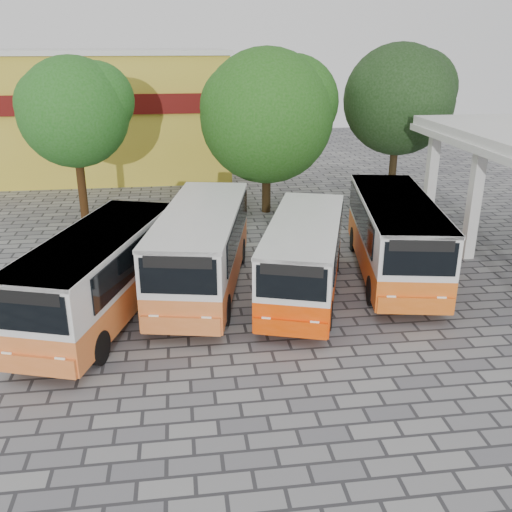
{
  "coord_description": "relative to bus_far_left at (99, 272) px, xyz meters",
  "views": [
    {
      "loc": [
        -4.39,
        -15.63,
        8.9
      ],
      "look_at": [
        -1.78,
        3.64,
        1.5
      ],
      "focal_mm": 40.0,
      "sensor_mm": 36.0,
      "label": 1
    }
  ],
  "objects": [
    {
      "name": "ground",
      "position": [
        7.2,
        -2.27,
        -1.74
      ],
      "size": [
        90.0,
        90.0,
        0.0
      ],
      "primitive_type": "plane",
      "color": "slate",
      "rests_on": "ground"
    },
    {
      "name": "shophouse_block",
      "position": [
        -3.8,
        23.71,
        2.42
      ],
      "size": [
        20.4,
        10.4,
        8.3
      ],
      "color": "gold",
      "rests_on": "ground"
    },
    {
      "name": "bus_far_left",
      "position": [
        0.0,
        0.0,
        0.0
      ],
      "size": [
        4.99,
        8.87,
        3.0
      ],
      "rotation": [
        0.0,
        0.0,
        -0.32
      ],
      "color": "orange",
      "rests_on": "ground"
    },
    {
      "name": "bus_centre_left",
      "position": [
        3.49,
        1.99,
        0.07
      ],
      "size": [
        4.33,
        9.08,
        3.13
      ],
      "rotation": [
        0.0,
        0.0,
        -0.2
      ],
      "color": "orange",
      "rests_on": "ground"
    },
    {
      "name": "bus_centre_right",
      "position": [
        7.15,
        1.02,
        -0.08
      ],
      "size": [
        4.73,
        8.44,
        2.86
      ],
      "rotation": [
        0.0,
        0.0,
        -0.31
      ],
      "color": "#F04000",
      "rests_on": "ground"
    },
    {
      "name": "bus_far_right",
      "position": [
        11.07,
        2.39,
        0.08
      ],
      "size": [
        4.19,
        9.08,
        3.14
      ],
      "rotation": [
        0.0,
        0.0,
        -0.18
      ],
      "color": "orange",
      "rests_on": "ground"
    },
    {
      "name": "tree_left",
      "position": [
        -2.16,
        11.79,
        3.99
      ],
      "size": [
        5.69,
        5.42,
        8.26
      ],
      "color": "#402510",
      "rests_on": "ground"
    },
    {
      "name": "tree_middle",
      "position": [
        7.53,
        12.09,
        3.65
      ],
      "size": [
        7.3,
        6.95,
        8.64
      ],
      "color": "black",
      "rests_on": "ground"
    },
    {
      "name": "tree_right",
      "position": [
        15.27,
        13.73,
        4.21
      ],
      "size": [
        6.48,
        6.17,
        8.83
      ],
      "color": "black",
      "rests_on": "ground"
    },
    {
      "name": "parked_car",
      "position": [
        -3.33,
        0.26,
        -1.16
      ],
      "size": [
        2.54,
        4.4,
        1.15
      ],
      "primitive_type": "imported",
      "rotation": [
        0.0,
        0.0,
        0.16
      ],
      "color": "black",
      "rests_on": "ground"
    }
  ]
}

